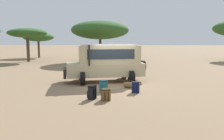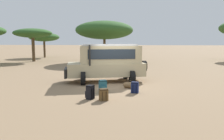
% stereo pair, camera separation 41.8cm
% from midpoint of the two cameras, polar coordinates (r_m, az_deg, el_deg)
% --- Properties ---
extents(ground_plane, '(320.00, 320.00, 0.00)m').
position_cam_midpoint_polar(ground_plane, '(12.92, 1.80, -4.21)').
color(ground_plane, '#8C7051').
extents(safari_vehicle, '(5.46, 3.59, 2.44)m').
position_cam_midpoint_polar(safari_vehicle, '(14.25, -0.31, 2.15)').
color(safari_vehicle, tan).
rests_on(safari_vehicle, ground_plane).
extents(backpack_beside_front_wheel, '(0.43, 0.42, 0.64)m').
position_cam_midpoint_polar(backpack_beside_front_wheel, '(10.01, -4.55, -5.83)').
color(backpack_beside_front_wheel, black).
rests_on(backpack_beside_front_wheel, ground_plane).
extents(backpack_cluster_center, '(0.46, 0.46, 0.63)m').
position_cam_midpoint_polar(backpack_cluster_center, '(11.34, -1.34, -4.26)').
color(backpack_cluster_center, '#235B6B').
rests_on(backpack_cluster_center, ground_plane).
extents(backpack_near_rear_wheel, '(0.40, 0.40, 0.57)m').
position_cam_midpoint_polar(backpack_near_rear_wheel, '(11.27, 7.06, -4.55)').
color(backpack_near_rear_wheel, navy).
rests_on(backpack_near_rear_wheel, ground_plane).
extents(backpack_outermost, '(0.45, 0.46, 0.53)m').
position_cam_midpoint_polar(backpack_outermost, '(9.77, -1.00, -6.46)').
color(backpack_outermost, brown).
rests_on(backpack_outermost, ground_plane).
extents(duffel_bag_low_black_case, '(0.81, 0.39, 0.44)m').
position_cam_midpoint_polar(duffel_bag_low_black_case, '(12.37, 5.76, -3.96)').
color(duffel_bag_low_black_case, brown).
rests_on(duffel_bag_low_black_case, ground_plane).
extents(acacia_tree_left_mid, '(5.03, 4.82, 4.07)m').
position_cam_midpoint_polar(acacia_tree_left_mid, '(38.08, -17.04, 8.19)').
color(acacia_tree_left_mid, brown).
rests_on(acacia_tree_left_mid, ground_plane).
extents(acacia_tree_centre_back, '(5.08, 4.56, 4.34)m').
position_cam_midpoint_polar(acacia_tree_centre_back, '(30.79, -19.65, 9.00)').
color(acacia_tree_centre_back, brown).
rests_on(acacia_tree_centre_back, ground_plane).
extents(acacia_tree_right_mid, '(7.27, 7.71, 5.21)m').
position_cam_midpoint_polar(acacia_tree_right_mid, '(28.15, -1.58, 10.34)').
color(acacia_tree_right_mid, brown).
rests_on(acacia_tree_right_mid, ground_plane).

